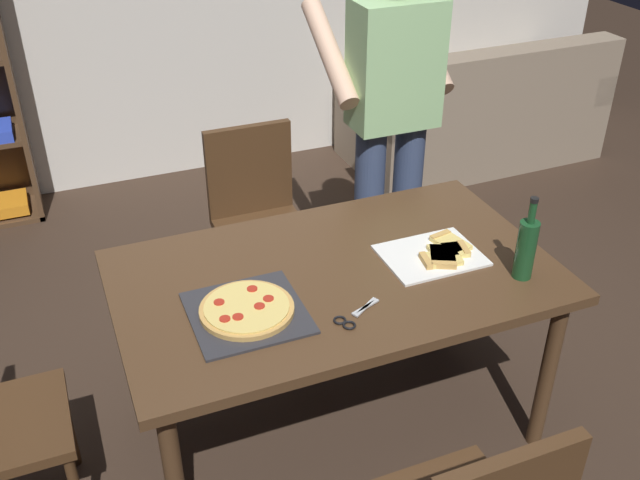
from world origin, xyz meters
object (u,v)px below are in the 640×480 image
Objects in this scene: wine_bottle at (526,248)px; kitchen_scissors at (352,317)px; dining_table at (335,289)px; chair_far_side at (257,209)px; person_serving_pizza at (391,113)px; couch at (476,118)px; pepperoni_pizza_on_tray at (247,310)px.

kitchen_scissors is (-0.66, 0.00, -0.11)m from wine_bottle.
chair_far_side is (0.00, 0.96, -0.16)m from dining_table.
wine_bottle is (0.03, -1.00, -0.13)m from person_serving_pizza.
dining_table is 0.92× the size of couch.
chair_far_side is 0.79m from person_serving_pizza.
chair_far_side reaches higher than dining_table.
couch is 8.80× the size of kitchen_scissors.
person_serving_pizza reaches higher than couch.
chair_far_side is at bearing -151.53° from couch.
chair_far_side reaches higher than couch.
kitchen_scissors is (-0.06, -1.22, 0.24)m from chair_far_side.
chair_far_side is 1.41m from wine_bottle.
kitchen_scissors is at bearing -92.58° from chair_far_side.
person_serving_pizza is at bearing 57.75° from kitchen_scissors.
person_serving_pizza reaches higher than wine_bottle.
chair_far_side is 2.85× the size of wine_bottle.
chair_far_side is at bearing 90.00° from dining_table.
couch is at bearing 28.47° from chair_far_side.
kitchen_scissors is at bearing -25.86° from pepperoni_pizza_on_tray.
wine_bottle is 1.62× the size of kitchen_scissors.
chair_far_side is at bearing 159.14° from person_serving_pizza.
pepperoni_pizza_on_tray is at bearing -137.16° from couch.
couch reaches higher than kitchen_scissors.
dining_table is 8.06× the size of kitchen_scissors.
pepperoni_pizza_on_tray is 1.18× the size of wine_bottle.
wine_bottle is (0.60, -0.27, 0.19)m from dining_table.
chair_far_side is at bearing 71.10° from pepperoni_pizza_on_tray.
dining_table is 0.90× the size of person_serving_pizza.
couch is at bearing 42.84° from pepperoni_pizza_on_tray.
person_serving_pizza is at bearing 91.46° from wine_bottle.
person_serving_pizza is 1.21m from kitchen_scissors.
person_serving_pizza reaches higher than chair_far_side.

